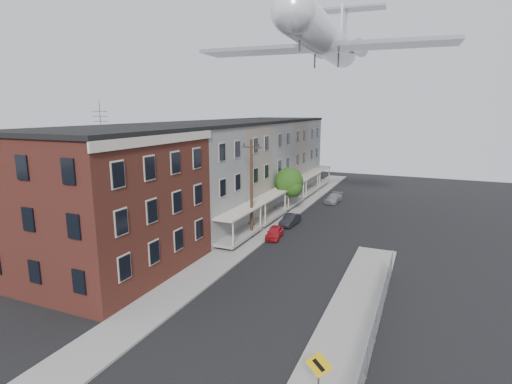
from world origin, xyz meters
The scene contains 19 objects.
ground centered at (0.00, 0.00, 0.00)m, with size 120.00×120.00×0.00m, color black.
sidewalk_left centered at (-5.50, 24.00, 0.06)m, with size 3.00×62.00×0.12m, color gray.
sidewalk_right centered at (5.50, 6.00, 0.06)m, with size 3.00×26.00×0.12m, color gray.
curb_left centered at (-4.05, 24.00, 0.07)m, with size 0.15×62.00×0.14m, color gray.
curb_right centered at (4.05, 6.00, 0.07)m, with size 0.15×26.00×0.14m, color gray.
corner_building centered at (-12.00, 7.00, 5.16)m, with size 10.31×12.30×12.15m.
row_house_a centered at (-11.96, 16.50, 5.13)m, with size 11.98×7.00×10.30m.
row_house_b centered at (-11.96, 23.50, 5.13)m, with size 11.98×7.00×10.30m.
row_house_c centered at (-11.96, 30.50, 5.13)m, with size 11.98×7.00×10.30m.
row_house_d centered at (-11.96, 37.50, 5.13)m, with size 11.98×7.00×10.30m.
row_house_e centered at (-11.96, 44.50, 5.13)m, with size 11.98×7.00×10.30m.
chainlink_fence centered at (7.00, 5.00, 1.00)m, with size 0.06×18.06×1.90m.
warning_sign centered at (5.60, -1.03, 1.88)m, with size 1.10×0.11×2.80m.
utility_pole centered at (-5.60, 18.00, 4.67)m, with size 1.80×0.26×9.00m.
street_tree centered at (-5.27, 27.92, 3.45)m, with size 3.22×3.20×5.20m.
car_near centered at (-3.60, 18.66, 0.54)m, with size 1.27×3.16×1.08m, color #B5171F.
car_mid centered at (-3.60, 23.16, 0.56)m, with size 1.19×3.40×1.12m, color black.
car_far centered at (-1.80, 35.06, 0.54)m, with size 1.52×3.74×1.09m, color gray.
airplane centered at (-2.04, 29.50, 18.75)m, with size 25.55×29.16×8.45m.
Camera 1 is at (8.68, -14.11, 11.57)m, focal length 28.00 mm.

